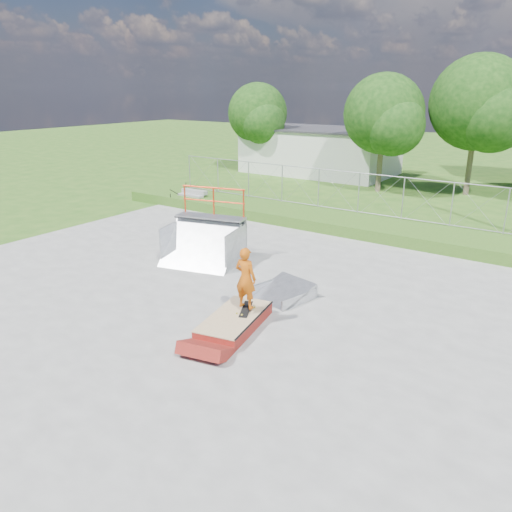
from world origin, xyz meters
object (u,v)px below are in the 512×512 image
Objects in this scene: quarter_pipe at (202,229)px; grind_box at (235,322)px; flat_bank_ramp at (282,292)px; skater at (246,281)px.

grind_box is at bearing -54.36° from quarter_pipe.
flat_bank_ramp is 0.93× the size of skater.
skater is at bearing 66.10° from grind_box.
grind_box is 5.27m from quarter_pipe.
quarter_pipe is at bearing 178.28° from flat_bank_ramp.
quarter_pipe reaches higher than skater.
flat_bank_ramp is (3.93, -1.03, -1.03)m from quarter_pipe.
quarter_pipe is 1.55× the size of skater.
flat_bank_ramp is at bearing -90.25° from skater.
grind_box is 1.02× the size of quarter_pipe.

